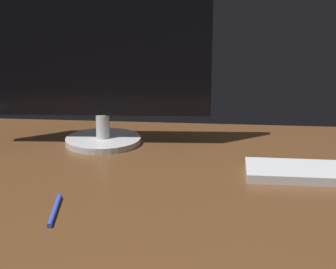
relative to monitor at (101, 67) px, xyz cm
name	(u,v)px	position (x,y,z in cm)	size (l,w,h in cm)	color
desk	(140,177)	(12.34, -20.12, -20.48)	(140.00, 84.00, 2.00)	brown
monitor	(101,67)	(0.00, 0.00, 0.00)	(53.84, 18.97, 37.99)	silver
pen	(55,210)	(0.17, -42.04, -19.04)	(0.89, 0.89, 13.03)	blue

